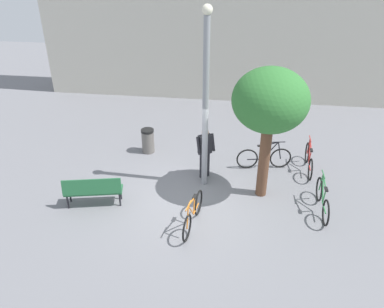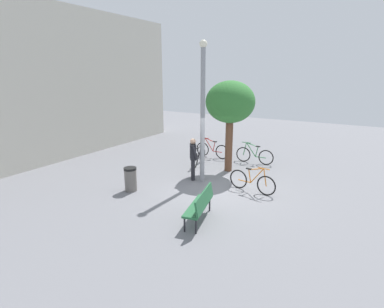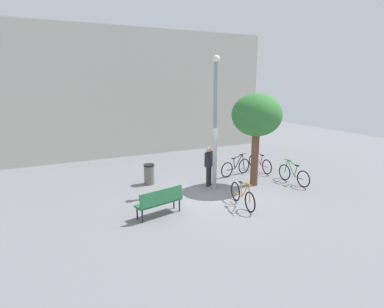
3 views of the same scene
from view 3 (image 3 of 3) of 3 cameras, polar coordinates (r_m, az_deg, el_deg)
ground_plane at (r=12.15m, az=4.69°, el=-7.85°), size 36.00×36.00×0.00m
building_facade at (r=19.73m, az=-9.25°, el=10.74°), size 15.66×2.00×7.17m
lamppost at (r=12.53m, az=4.19°, el=6.13°), size 0.28×0.28×5.25m
person_by_lamppost at (r=13.20m, az=3.07°, el=-1.71°), size 0.62×0.52×1.67m
park_bench at (r=10.46m, az=-5.72°, el=-8.20°), size 1.66×0.81×0.92m
plaza_tree at (r=13.21m, az=11.48°, el=6.64°), size 2.03×2.03×3.83m
bicycle_black at (r=14.96m, az=7.83°, el=-2.35°), size 1.79×0.38×0.97m
bicycle_orange at (r=11.38m, az=9.02°, el=-7.38°), size 0.31×1.80×0.97m
bicycle_green at (r=14.33m, az=17.69°, el=-3.56°), size 0.08×1.81×0.97m
bicycle_red at (r=15.82m, az=12.01°, el=-1.67°), size 0.11×1.81×0.97m
trash_bin at (r=13.68m, az=-7.65°, el=-3.58°), size 0.45×0.45×0.87m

